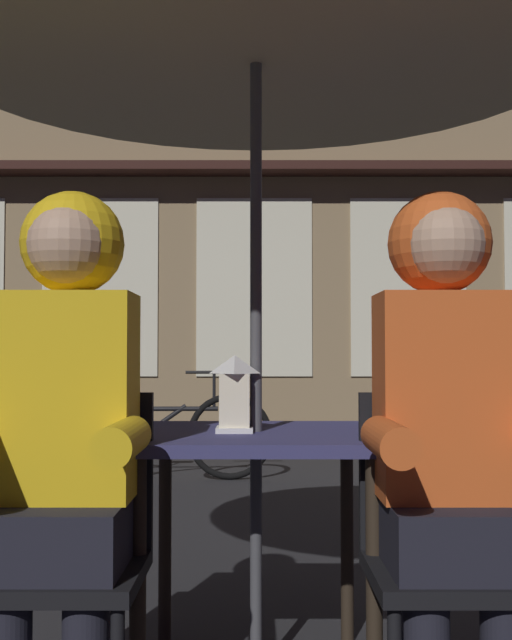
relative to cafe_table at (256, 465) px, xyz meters
The scene contains 9 objects.
cafe_table is the anchor object (origin of this frame).
patio_umbrella 1.42m from the cafe_table, ahead, with size 2.10×2.10×2.31m.
lantern 0.23m from the cafe_table, 157.59° to the right, with size 0.11×0.11×0.23m.
chair_left 0.62m from the cafe_table, 142.45° to the right, with size 0.40×0.40×0.87m.
chair_right 0.62m from the cafe_table, 37.55° to the right, with size 0.40×0.40×0.87m.
person_left_hooded 0.67m from the cafe_table, 138.43° to the right, with size 0.45×0.56×1.40m.
person_right_hooded 0.67m from the cafe_table, 41.57° to the right, with size 0.45×0.56×1.40m.
shopfront_building 5.97m from the cafe_table, 82.44° to the left, with size 10.00×0.93×6.20m.
bicycle_third 3.77m from the cafe_table, 100.96° to the left, with size 1.68×0.11×0.84m.
Camera 1 is at (0.00, -2.41, 0.98)m, focal length 44.42 mm.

